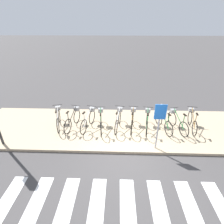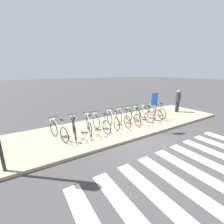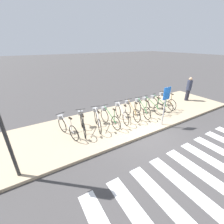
# 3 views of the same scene
# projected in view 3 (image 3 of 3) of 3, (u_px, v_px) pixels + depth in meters

# --- Properties ---
(ground_plane) EXTENTS (120.00, 120.00, 0.00)m
(ground_plane) POSITION_uv_depth(u_px,v_px,m) (148.00, 136.00, 6.99)
(ground_plane) COLOR #423F3F
(sidewalk) EXTENTS (14.53, 3.68, 0.12)m
(sidewalk) POSITION_uv_depth(u_px,v_px,m) (125.00, 119.00, 8.39)
(sidewalk) COLOR tan
(sidewalk) RESTS_ON ground_plane
(parked_bicycle_0) EXTENTS (0.57, 1.65, 1.04)m
(parked_bicycle_0) POSITION_uv_depth(u_px,v_px,m) (66.00, 126.00, 6.67)
(parked_bicycle_0) COLOR black
(parked_bicycle_0) RESTS_ON sidewalk
(parked_bicycle_1) EXTENTS (0.54, 1.66, 1.04)m
(parked_bicycle_1) POSITION_uv_depth(u_px,v_px,m) (82.00, 123.00, 6.99)
(parked_bicycle_1) COLOR black
(parked_bicycle_1) RESTS_ON sidewalk
(parked_bicycle_2) EXTENTS (0.59, 1.65, 1.04)m
(parked_bicycle_2) POSITION_uv_depth(u_px,v_px,m) (97.00, 119.00, 7.32)
(parked_bicycle_2) COLOR black
(parked_bicycle_2) RESTS_ON sidewalk
(parked_bicycle_3) EXTENTS (0.46, 1.69, 1.04)m
(parked_bicycle_3) POSITION_uv_depth(u_px,v_px,m) (109.00, 117.00, 7.52)
(parked_bicycle_3) COLOR black
(parked_bicycle_3) RESTS_ON sidewalk
(parked_bicycle_4) EXTENTS (0.47, 1.68, 1.04)m
(parked_bicycle_4) POSITION_uv_depth(u_px,v_px,m) (121.00, 112.00, 8.01)
(parked_bicycle_4) COLOR black
(parked_bicycle_4) RESTS_ON sidewalk
(parked_bicycle_5) EXTENTS (0.46, 1.68, 1.04)m
(parked_bicycle_5) POSITION_uv_depth(u_px,v_px,m) (131.00, 110.00, 8.31)
(parked_bicycle_5) COLOR black
(parked_bicycle_5) RESTS_ON sidewalk
(parked_bicycle_6) EXTENTS (0.46, 1.68, 1.04)m
(parked_bicycle_6) POSITION_uv_depth(u_px,v_px,m) (141.00, 108.00, 8.59)
(parked_bicycle_6) COLOR black
(parked_bicycle_6) RESTS_ON sidewalk
(parked_bicycle_7) EXTENTS (0.60, 1.64, 1.04)m
(parked_bicycle_7) POSITION_uv_depth(u_px,v_px,m) (151.00, 105.00, 8.95)
(parked_bicycle_7) COLOR black
(parked_bicycle_7) RESTS_ON sidewalk
(parked_bicycle_8) EXTENTS (0.61, 1.64, 1.04)m
(parked_bicycle_8) POSITION_uv_depth(u_px,v_px,m) (159.00, 103.00, 9.25)
(parked_bicycle_8) COLOR black
(parked_bicycle_8) RESTS_ON sidewalk
(parked_bicycle_9) EXTENTS (0.46, 1.68, 1.04)m
(parked_bicycle_9) POSITION_uv_depth(u_px,v_px,m) (166.00, 100.00, 9.67)
(parked_bicycle_9) COLOR black
(parked_bicycle_9) RESTS_ON sidewalk
(pedestrian) EXTENTS (0.34, 0.34, 1.68)m
(pedestrian) POSITION_uv_depth(u_px,v_px,m) (189.00, 89.00, 10.66)
(pedestrian) COLOR #23232D
(pedestrian) RESTS_ON sidewalk
(sign_post) EXTENTS (0.44, 0.07, 1.98)m
(sign_post) POSITION_uv_depth(u_px,v_px,m) (166.00, 100.00, 7.17)
(sign_post) COLOR #99999E
(sign_post) RESTS_ON sidewalk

